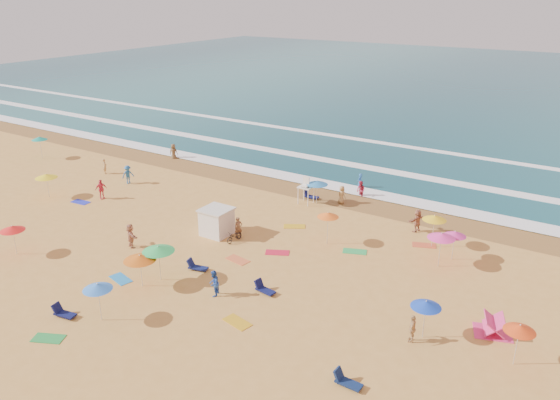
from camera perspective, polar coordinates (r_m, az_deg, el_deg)
The scene contains 12 objects.
ground at distance 41.85m, azimuth -6.59°, elevation -3.93°, with size 220.00×220.00×0.00m, color gold.
ocean at distance 117.04m, azimuth 20.66°, elevation 11.20°, with size 220.00×140.00×0.18m, color #0C4756.
wet_sand at distance 51.34m, azimuth 2.18°, elevation 1.06°, with size 220.00×220.00×0.00m, color olive.
surf_foam at distance 58.68m, azimuth 6.58°, elevation 3.64°, with size 200.00×18.70×0.05m.
cabana at distance 42.02m, azimuth -6.62°, elevation -2.33°, with size 2.00×2.00×2.00m, color silver.
cabana_roof at distance 41.61m, azimuth -6.69°, elevation -0.99°, with size 2.20×2.20×0.12m, color silver.
bicycle at distance 40.95m, azimuth -4.78°, elevation -3.81°, with size 0.55×1.57×0.82m, color black.
lifeguard_stand at distance 47.78m, azimuth 2.73°, elevation 0.82°, with size 1.20×1.20×2.10m, color white, non-canonical shape.
beach_umbrellas at distance 38.69m, azimuth -4.38°, elevation -2.52°, with size 66.00×24.28×0.80m.
loungers at distance 34.38m, azimuth -0.89°, elevation -9.41°, with size 62.34×24.91×0.34m.
towels at distance 39.88m, azimuth -8.44°, elevation -5.33°, with size 40.16×23.65×0.03m.
beachgoers at distance 46.07m, azimuth -4.37°, elevation -0.34°, with size 52.61×23.59×2.07m.
Camera 1 is at (24.32, -29.11, 17.68)m, focal length 35.00 mm.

